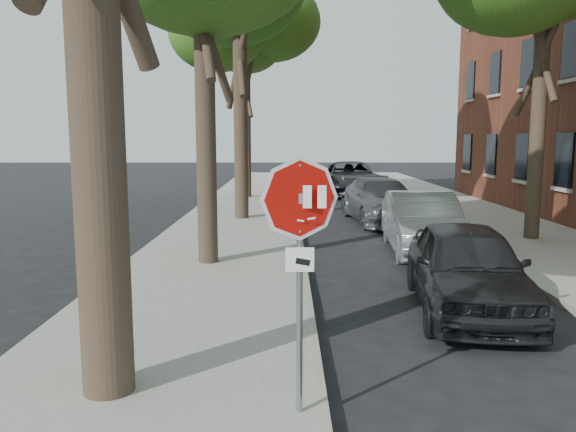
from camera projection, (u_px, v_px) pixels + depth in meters
name	position (u px, v px, depth m)	size (l,w,h in m)	color
ground	(367.00, 422.00, 5.76)	(120.00, 120.00, 0.00)	black
sidewalk_left	(234.00, 229.00, 17.63)	(4.00, 55.00, 0.12)	gray
sidewalk_right	(503.00, 228.00, 17.65)	(4.00, 55.00, 0.12)	gray
curb_left	(299.00, 228.00, 17.64)	(0.12, 55.00, 0.13)	#9E9384
curb_right	(438.00, 228.00, 17.64)	(0.12, 55.00, 0.13)	#9E9384
stop_sign	(300.00, 236.00, 5.46)	(0.76, 0.34, 2.61)	gray
tree_far	(245.00, 42.00, 25.66)	(5.29, 4.91, 9.33)	black
car_a	(467.00, 267.00, 9.43)	(1.75, 4.34, 1.48)	black
car_b	(422.00, 223.00, 14.15)	(1.61, 4.60, 1.52)	#93979A
car_c	(381.00, 201.00, 19.28)	(2.10, 5.16, 1.50)	#515055
car_d	(350.00, 178.00, 28.30)	(2.81, 6.10, 1.69)	black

